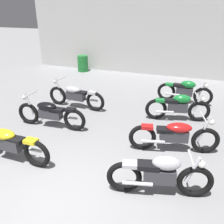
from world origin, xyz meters
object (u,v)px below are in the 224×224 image
motorcycle_left_row_0 (8,143)px  motorcycle_right_row_2 (178,107)px  oil_drum (83,63)px  motorcycle_left_row_2 (75,95)px  motorcycle_right_row_0 (160,174)px  motorcycle_right_row_3 (185,91)px  motorcycle_left_row_1 (50,113)px  motorcycle_right_row_1 (175,135)px

motorcycle_left_row_0 → motorcycle_right_row_2: motorcycle_left_row_0 is taller
oil_drum → motorcycle_left_row_2: bearing=-66.8°
motorcycle_right_row_0 → motorcycle_right_row_3: (0.11, 4.93, 0.00)m
motorcycle_left_row_0 → motorcycle_right_row_3: 6.11m
motorcycle_right_row_3 → oil_drum: size_ratio=2.32×
motorcycle_right_row_2 → motorcycle_left_row_1: bearing=-153.7°
motorcycle_right_row_0 → motorcycle_right_row_1: (0.10, 1.57, -0.01)m
motorcycle_right_row_0 → motorcycle_left_row_1: bearing=154.1°
motorcycle_left_row_0 → motorcycle_left_row_1: (-0.01, 1.71, 0.00)m
motorcycle_left_row_0 → motorcycle_left_row_1: same height
motorcycle_right_row_2 → motorcycle_right_row_3: same height
motorcycle_right_row_0 → motorcycle_right_row_3: 4.93m
motorcycle_right_row_3 → motorcycle_right_row_1: bearing=-90.3°
motorcycle_right_row_3 → motorcycle_left_row_1: bearing=-137.3°
motorcycle_left_row_0 → motorcycle_right_row_0: size_ratio=1.12×
motorcycle_right_row_3 → motorcycle_right_row_2: bearing=-93.5°
motorcycle_left_row_1 → motorcycle_left_row_0: bearing=-89.8°
motorcycle_right_row_1 → motorcycle_right_row_0: bearing=-93.5°
motorcycle_right_row_2 → motorcycle_left_row_2: bearing=-177.5°
motorcycle_right_row_0 → oil_drum: motorcycle_right_row_0 is taller
motorcycle_right_row_1 → motorcycle_right_row_3: (0.02, 3.36, 0.01)m
motorcycle_right_row_0 → motorcycle_right_row_3: bearing=88.7°
motorcycle_left_row_2 → motorcycle_right_row_3: bearing=25.9°
motorcycle_left_row_2 → motorcycle_right_row_1: same height
oil_drum → motorcycle_right_row_2: bearing=-39.5°
motorcycle_left_row_2 → oil_drum: bearing=113.2°
motorcycle_right_row_0 → oil_drum: size_ratio=2.28×
motorcycle_left_row_1 → motorcycle_right_row_3: bearing=42.7°
motorcycle_right_row_0 → oil_drum: 9.52m
motorcycle_left_row_2 → motorcycle_right_row_1: (3.52, -1.65, 0.00)m
motorcycle_right_row_1 → motorcycle_right_row_2: bearing=92.5°
motorcycle_right_row_2 → motorcycle_left_row_0: bearing=-135.2°
motorcycle_right_row_2 → oil_drum: motorcycle_right_row_2 is taller
motorcycle_left_row_2 → motorcycle_left_row_1: bearing=-90.3°
motorcycle_left_row_0 → motorcycle_right_row_2: 4.85m
motorcycle_left_row_0 → oil_drum: bearing=104.1°
motorcycle_left_row_1 → motorcycle_right_row_0: size_ratio=1.12×
motorcycle_left_row_1 → motorcycle_right_row_3: 4.82m
motorcycle_left_row_2 → motorcycle_right_row_3: size_ratio=1.10×
motorcycle_left_row_0 → motorcycle_right_row_0: (3.43, 0.05, 0.01)m
motorcycle_left_row_2 → oil_drum: motorcycle_left_row_2 is taller
motorcycle_left_row_2 → oil_drum: (-1.98, 4.62, -0.03)m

